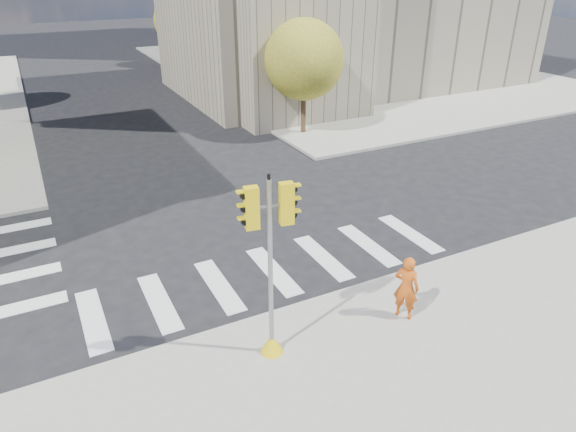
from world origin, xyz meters
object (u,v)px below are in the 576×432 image
Objects in this scene: lamp_far at (202,18)px; photographer at (406,287)px; lamp_near at (279,39)px; traffic_signal at (271,284)px.

photographer is at bearing -100.15° from lamp_far.
lamp_near reaches higher than traffic_signal.
traffic_signal is 3.91m from photographer.
traffic_signal is at bearing -116.71° from lamp_near.
lamp_near and lamp_far have the same top height.
lamp_far is at bearing 90.00° from lamp_near.
lamp_near is at bearing -90.00° from lamp_far.
photographer is (3.75, -0.33, -1.06)m from traffic_signal.
lamp_near is 1.75× the size of traffic_signal.
lamp_near is 14.00m from lamp_far.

